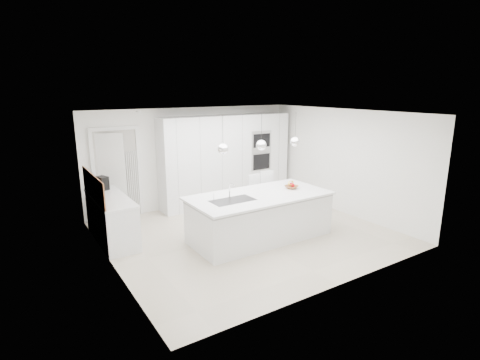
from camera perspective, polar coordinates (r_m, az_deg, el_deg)
floor at (r=7.90m, az=1.19°, el=-8.21°), size 5.50×5.50×0.00m
wall_back at (r=9.66m, az=-7.09°, el=3.49°), size 5.50×0.00×5.50m
wall_left at (r=6.45m, az=-19.49°, el=-2.40°), size 0.00×5.00×5.00m
ceiling at (r=7.34m, az=1.29°, el=10.19°), size 5.50×5.50×0.00m
tall_cabinets at (r=9.78m, az=-2.08°, el=3.13°), size 3.60×0.60×2.30m
oven_stack at (r=9.98m, az=3.29°, el=4.50°), size 0.62×0.04×1.05m
doorway_frame at (r=9.02m, az=-18.18°, el=0.71°), size 1.11×0.08×2.13m
hallway_door at (r=8.92m, az=-19.63°, el=0.32°), size 0.76×0.38×2.00m
radiator at (r=9.13m, az=-16.14°, el=-0.12°), size 0.32×0.04×1.40m
left_base_cabinets at (r=7.88m, az=-18.97°, el=-5.73°), size 0.60×1.80×0.86m
left_worktop at (r=7.74m, az=-19.23°, el=-2.59°), size 0.62×1.82×0.04m
oak_backsplash at (r=7.62m, az=-21.48°, el=-0.94°), size 0.02×1.80×0.50m
island_base at (r=7.57m, az=3.11°, el=-5.75°), size 2.80×1.20×0.86m
island_worktop at (r=7.47m, az=2.93°, el=-2.39°), size 2.84×1.40×0.04m
island_sink at (r=7.11m, az=-1.12°, el=-3.74°), size 0.84×0.44×0.18m
island_tap at (r=7.23m, az=-1.62°, el=-1.54°), size 0.02×0.02×0.30m
pendant_left at (r=6.76m, az=-2.61°, el=4.75°), size 0.20×0.20×0.20m
pendant_mid at (r=7.22m, az=3.26°, el=5.32°), size 0.20×0.20×0.20m
pendant_right at (r=7.74m, az=8.39°, el=5.77°), size 0.20×0.20×0.20m
fruit_bowl at (r=7.97m, az=7.87°, el=-1.06°), size 0.33×0.33×0.07m
espresso_machine at (r=8.31m, az=-20.24°, el=-0.44°), size 0.24×0.30×0.28m
bar_stool_left at (r=8.53m, az=2.64°, el=-2.81°), size 0.42×0.53×1.05m
bar_stool_right at (r=8.72m, az=4.61°, el=-2.34°), size 0.39×0.52×1.09m
apple_a at (r=8.03m, az=7.85°, el=-0.69°), size 0.08×0.08×0.08m
apple_b at (r=7.98m, az=8.07°, el=-0.81°), size 0.07×0.07×0.07m
banana_bunch at (r=7.97m, az=7.76°, el=-0.47°), size 0.23×0.17×0.21m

